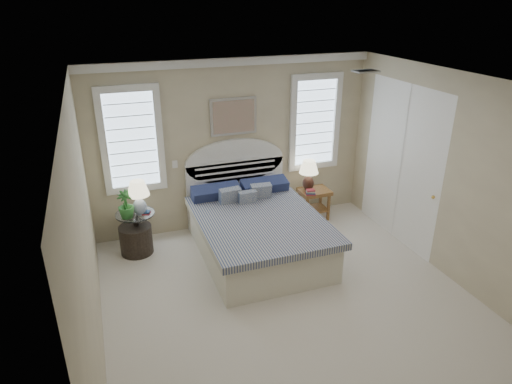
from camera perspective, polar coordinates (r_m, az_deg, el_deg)
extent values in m
cube|color=beige|center=(5.80, 4.96, -14.31)|extent=(4.50, 5.00, 0.01)
cube|color=silver|center=(4.67, 6.14, 12.90)|extent=(4.50, 5.00, 0.01)
cube|color=tan|center=(7.27, -2.83, 5.87)|extent=(4.50, 0.02, 2.70)
cube|color=tan|center=(4.69, -20.50, -6.11)|extent=(0.02, 5.00, 2.70)
cube|color=tan|center=(6.32, 24.35, 0.97)|extent=(0.02, 5.00, 2.70)
cube|color=white|center=(6.95, -2.94, 15.97)|extent=(4.50, 0.08, 0.12)
cube|color=#B2B2B2|center=(5.94, 13.54, 14.48)|extent=(0.30, 0.20, 0.02)
cube|color=white|center=(7.12, -10.10, 3.44)|extent=(0.08, 0.01, 0.12)
cube|color=silver|center=(6.91, -15.28, 6.29)|extent=(0.90, 0.06, 1.60)
cube|color=silver|center=(7.68, 7.32, 8.63)|extent=(0.90, 0.06, 1.60)
cube|color=silver|center=(7.10, -2.80, 9.40)|extent=(0.74, 0.04, 0.58)
cube|color=white|center=(7.20, 17.67, 3.32)|extent=(0.02, 1.80, 2.40)
cube|color=beige|center=(6.67, 0.33, -5.86)|extent=(1.60, 2.10, 0.55)
cube|color=navy|center=(6.48, 0.49, -3.64)|extent=(1.72, 2.15, 0.10)
cube|color=silver|center=(7.49, -2.57, -0.10)|extent=(1.62, 0.08, 1.10)
cube|color=#1D244A|center=(7.08, -5.01, -0.05)|extent=(0.75, 0.31, 0.23)
cube|color=#1D244A|center=(7.30, 1.06, 0.79)|extent=(0.75, 0.31, 0.23)
cube|color=#384D7F|center=(6.92, -3.31, -0.76)|extent=(0.33, 0.20, 0.34)
cube|color=#384D7F|center=(7.06, 0.58, -0.19)|extent=(0.33, 0.20, 0.34)
cube|color=#384D7F|center=(6.91, -1.08, -0.94)|extent=(0.28, 0.14, 0.29)
cylinder|color=black|center=(7.13, -14.39, -7.02)|extent=(0.32, 0.32, 0.03)
cylinder|color=black|center=(6.99, -14.62, -5.01)|extent=(0.08, 0.08, 0.60)
cylinder|color=silver|center=(6.85, -14.89, -2.65)|extent=(0.56, 0.56, 0.02)
cube|color=brown|center=(7.72, 7.33, 0.06)|extent=(0.50, 0.40, 0.06)
cube|color=brown|center=(7.85, 7.21, -2.09)|extent=(0.44, 0.34, 0.03)
cube|color=brown|center=(7.63, 6.39, -2.40)|extent=(0.04, 0.04, 0.47)
cube|color=brown|center=(7.87, 5.45, -1.50)|extent=(0.04, 0.04, 0.47)
cube|color=brown|center=(7.80, 9.04, -1.95)|extent=(0.04, 0.04, 0.47)
cube|color=brown|center=(8.04, 8.04, -1.09)|extent=(0.04, 0.04, 0.47)
cylinder|color=black|center=(7.00, -14.74, -5.76)|extent=(0.62, 0.62, 0.43)
cylinder|color=silver|center=(6.79, -14.24, -2.59)|extent=(0.14, 0.14, 0.03)
ellipsoid|color=silver|center=(6.75, -14.32, -1.81)|extent=(0.25, 0.25, 0.24)
cylinder|color=gold|center=(6.69, -14.45, -0.64)|extent=(0.03, 0.03, 0.09)
cylinder|color=black|center=(7.71, 6.50, 0.41)|extent=(0.13, 0.13, 0.03)
ellipsoid|color=black|center=(7.67, 6.54, 1.11)|extent=(0.24, 0.24, 0.24)
cylinder|color=gold|center=(7.61, 6.59, 2.16)|extent=(0.03, 0.03, 0.09)
imported|color=#2F7730|center=(6.66, -15.98, -1.52)|extent=(0.27, 0.27, 0.41)
cube|color=maroon|center=(6.79, -13.75, -2.58)|extent=(0.18, 0.16, 0.02)
cube|color=navy|center=(6.78, -13.77, -2.42)|extent=(0.17, 0.15, 0.02)
cube|color=maroon|center=(7.52, 6.82, -0.24)|extent=(0.18, 0.15, 0.02)
cube|color=navy|center=(7.51, 6.83, -0.09)|extent=(0.17, 0.14, 0.02)
cube|color=beige|center=(7.50, 6.84, 0.06)|extent=(0.16, 0.13, 0.02)
cube|color=maroon|center=(7.49, 6.85, 0.22)|extent=(0.15, 0.13, 0.02)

